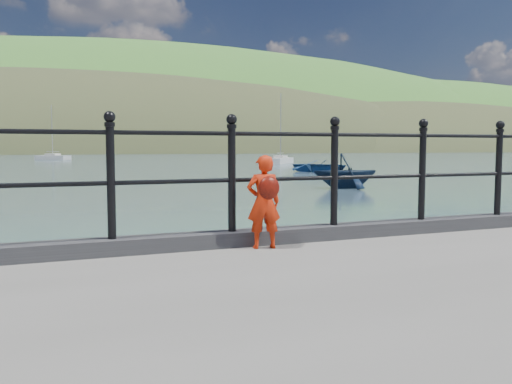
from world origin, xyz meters
name	(u,v)px	position (x,y,z in m)	size (l,w,h in m)	color
ground	(173,343)	(0.00, 0.00, 0.00)	(600.00, 600.00, 0.00)	#2D4251
kerb	(175,242)	(0.00, -0.15, 1.07)	(60.00, 0.30, 0.15)	#28282B
railing	(174,166)	(0.00, -0.15, 1.82)	(18.11, 0.11, 1.20)	black
far_shore	(130,202)	(38.34, 239.41, -22.57)	(830.00, 200.00, 156.00)	#333A21
child	(264,201)	(0.85, -0.41, 1.48)	(0.37, 0.32, 0.93)	red
launch_blue	(321,166)	(20.21, 33.11, 0.49)	(3.41, 4.77, 0.99)	navy
launch_navy	(345,171)	(12.83, 17.43, 0.85)	(2.80, 3.24, 1.71)	black
sailboat_deep	(53,158)	(1.64, 87.26, 0.34)	(5.46, 5.61, 8.93)	beige
sailboat_far	(281,161)	(26.93, 55.24, 0.34)	(5.30, 5.71, 8.79)	silver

